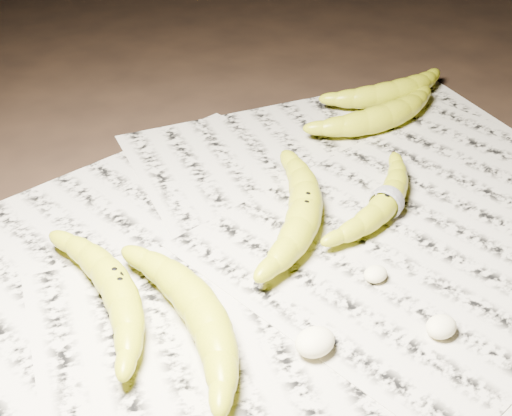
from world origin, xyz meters
TOP-DOWN VIEW (x-y plane):
  - ground at (0.00, 0.00)m, footprint 3.00×3.00m
  - newspaper_patch at (0.03, -0.00)m, footprint 0.90×0.70m
  - banana_left_a at (-0.18, 0.03)m, footprint 0.10×0.22m
  - banana_left_b at (-0.13, -0.06)m, footprint 0.11×0.22m
  - banana_center at (0.06, 0.01)m, footprint 0.21×0.20m
  - banana_taped at (0.15, -0.03)m, footprint 0.20×0.12m
  - banana_upper_a at (0.31, 0.12)m, footprint 0.21×0.08m
  - banana_upper_b at (0.39, 0.17)m, footprint 0.20×0.10m
  - measuring_tape at (0.15, -0.03)m, footprint 0.02×0.04m
  - flesh_chunk_a at (-0.07, -0.15)m, footprint 0.04×0.03m
  - flesh_chunk_b at (0.04, -0.21)m, footprint 0.03×0.03m
  - flesh_chunk_c at (0.05, -0.11)m, footprint 0.03×0.02m

SIDE VIEW (x-z plane):
  - ground at x=0.00m, z-range 0.00..0.00m
  - newspaper_patch at x=0.03m, z-range 0.00..0.01m
  - flesh_chunk_c at x=0.05m, z-range 0.01..0.02m
  - flesh_chunk_b at x=0.04m, z-range 0.01..0.03m
  - flesh_chunk_a at x=-0.07m, z-range 0.01..0.03m
  - banana_taped at x=0.15m, z-range 0.01..0.04m
  - measuring_tape at x=0.15m, z-range 0.00..0.05m
  - banana_left_a at x=-0.18m, z-range 0.01..0.05m
  - banana_upper_b at x=0.39m, z-range 0.01..0.05m
  - banana_upper_a at x=0.31m, z-range 0.01..0.05m
  - banana_left_b at x=-0.13m, z-range 0.01..0.05m
  - banana_center at x=0.06m, z-range 0.01..0.05m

